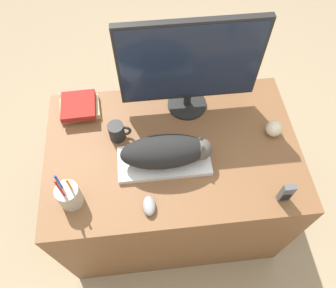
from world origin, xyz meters
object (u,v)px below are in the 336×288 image
object	(u,v)px
computer_mouse	(149,206)
pen_cup	(69,196)
phone	(286,193)
cat	(168,151)
coffee_mug	(117,132)
book_stack	(79,107)
monitor	(190,65)
keyboard	(164,161)
baseball	(274,128)

from	to	relation	value
computer_mouse	pen_cup	bearing A→B (deg)	168.91
phone	computer_mouse	bearing A→B (deg)	177.88
cat	coffee_mug	xyz separation A→B (m)	(-0.21, 0.15, -0.05)
pen_cup	book_stack	bearing A→B (deg)	87.98
monitor	phone	bearing A→B (deg)	-58.38
keyboard	cat	distance (m)	0.08
coffee_mug	phone	distance (m)	0.76
baseball	book_stack	world-z (taller)	baseball
cat	pen_cup	size ratio (longest dim) A/B	1.66
keyboard	pen_cup	bearing A→B (deg)	-160.28
computer_mouse	phone	xyz separation A→B (m)	(0.55, -0.02, 0.04)
baseball	cat	bearing A→B (deg)	-168.46
cat	pen_cup	distance (m)	0.43
monitor	coffee_mug	world-z (taller)	monitor
pen_cup	phone	distance (m)	0.86
monitor	computer_mouse	distance (m)	0.61
keyboard	coffee_mug	xyz separation A→B (m)	(-0.20, 0.15, 0.03)
cat	phone	distance (m)	0.50
keyboard	coffee_mug	distance (m)	0.25
pen_cup	book_stack	distance (m)	0.47
keyboard	pen_cup	size ratio (longest dim) A/B	1.73
book_stack	phone	bearing A→B (deg)	-33.01
cat	book_stack	xyz separation A→B (m)	(-0.39, 0.32, -0.06)
monitor	book_stack	bearing A→B (deg)	177.70
coffee_mug	pen_cup	bearing A→B (deg)	-123.49
computer_mouse	book_stack	size ratio (longest dim) A/B	0.44
keyboard	baseball	distance (m)	0.52
pen_cup	keyboard	bearing A→B (deg)	19.72
coffee_mug	cat	bearing A→B (deg)	-35.94
coffee_mug	pen_cup	size ratio (longest dim) A/B	0.44
coffee_mug	keyboard	bearing A→B (deg)	-38.27
monitor	coffee_mug	bearing A→B (deg)	-156.20
monitor	pen_cup	distance (m)	0.73
monitor	book_stack	distance (m)	0.57
computer_mouse	book_stack	world-z (taller)	book_stack
phone	baseball	bearing A→B (deg)	81.77
baseball	phone	size ratio (longest dim) A/B	0.66
keyboard	baseball	bearing A→B (deg)	11.16
keyboard	baseball	world-z (taller)	baseball
computer_mouse	baseball	xyz separation A→B (m)	(0.59, 0.30, 0.02)
coffee_mug	computer_mouse	bearing A→B (deg)	-72.11
cat	baseball	world-z (taller)	cat
pen_cup	phone	size ratio (longest dim) A/B	2.06
cat	computer_mouse	distance (m)	0.24
keyboard	cat	world-z (taller)	cat
pen_cup	book_stack	world-z (taller)	pen_cup
cat	coffee_mug	world-z (taller)	cat
keyboard	coffee_mug	world-z (taller)	coffee_mug
coffee_mug	pen_cup	world-z (taller)	pen_cup
computer_mouse	book_stack	distance (m)	0.60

